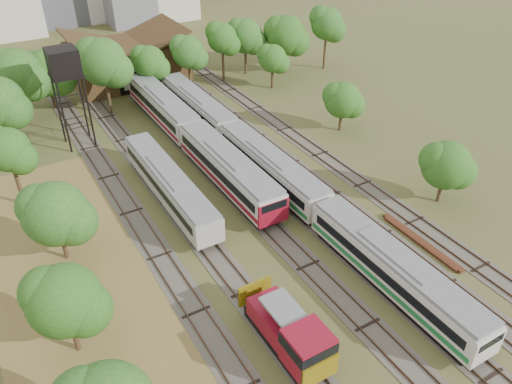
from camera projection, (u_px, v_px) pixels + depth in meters
ground at (421, 345)px, 34.03m from camera, size 240.00×240.00×0.00m
dry_grass_patch at (127, 373)px, 32.17m from camera, size 14.00×60.00×0.04m
tracks at (237, 179)px, 51.67m from camera, size 24.60×80.00×0.19m
railcar_red_set at (192, 135)px, 55.72m from camera, size 3.06×34.57×3.78m
railcar_green_set at (271, 168)px, 50.11m from camera, size 2.79×52.07×3.45m
railcar_rear at (117, 63)px, 75.24m from camera, size 3.20×16.08×3.96m
shunter_locomotive at (292, 336)px, 32.56m from camera, size 2.71×8.10×3.55m
old_grey_coach at (169, 185)px, 47.56m from camera, size 2.68×18.00×3.31m
water_tower at (64, 65)px, 53.06m from camera, size 3.25×3.25×11.23m
rail_pile_near at (420, 242)px, 43.00m from camera, size 0.56×8.35×0.28m
rail_pile_far at (421, 241)px, 43.12m from camera, size 0.56×8.98×0.29m
maintenance_shed at (128, 61)px, 73.62m from camera, size 16.45×11.55×7.58m
tree_band_left at (26, 177)px, 42.36m from camera, size 7.81×73.88×8.95m
tree_band_far at (165, 53)px, 67.34m from camera, size 49.48×11.29×9.86m
tree_band_right at (354, 108)px, 56.75m from camera, size 5.90×37.04×6.37m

